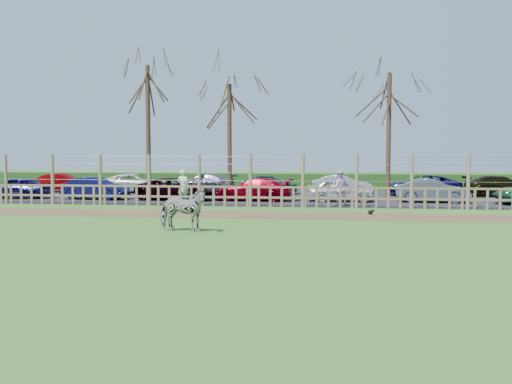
# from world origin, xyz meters

# --- Properties ---
(ground) EXTENTS (120.00, 120.00, 0.00)m
(ground) POSITION_xyz_m (0.00, 0.00, 0.00)
(ground) COLOR #5A9733
(ground) RESTS_ON ground
(dirt_strip) EXTENTS (34.00, 2.80, 0.01)m
(dirt_strip) POSITION_xyz_m (0.00, 4.50, 0.01)
(dirt_strip) COLOR brown
(dirt_strip) RESTS_ON ground
(asphalt) EXTENTS (44.00, 13.00, 0.04)m
(asphalt) POSITION_xyz_m (0.00, 14.50, 0.02)
(asphalt) COLOR #232326
(asphalt) RESTS_ON ground
(hedge) EXTENTS (46.00, 2.00, 1.10)m
(hedge) POSITION_xyz_m (0.00, 21.50, 0.55)
(hedge) COLOR #1E4716
(hedge) RESTS_ON ground
(fence) EXTENTS (30.16, 0.16, 2.50)m
(fence) POSITION_xyz_m (0.00, 8.00, 0.80)
(fence) COLOR brown
(fence) RESTS_ON ground
(tree_left) EXTENTS (4.80, 4.80, 7.88)m
(tree_left) POSITION_xyz_m (-6.50, 12.50, 5.62)
(tree_left) COLOR #3D2B1E
(tree_left) RESTS_ON ground
(tree_mid) EXTENTS (4.80, 4.80, 6.83)m
(tree_mid) POSITION_xyz_m (-2.00, 13.50, 4.87)
(tree_mid) COLOR #3D2B1E
(tree_mid) RESTS_ON ground
(tree_right) EXTENTS (4.80, 4.80, 7.35)m
(tree_right) POSITION_xyz_m (7.00, 14.00, 5.24)
(tree_right) COLOR #3D2B1E
(tree_right) RESTS_ON ground
(zebra) EXTENTS (1.79, 0.96, 1.45)m
(zebra) POSITION_xyz_m (-0.99, -0.81, 0.73)
(zebra) COLOR gray
(zebra) RESTS_ON ground
(visitor_a) EXTENTS (0.70, 0.54, 1.72)m
(visitor_a) POSITION_xyz_m (-3.47, 8.64, 0.90)
(visitor_a) COLOR #BCECB8
(visitor_a) RESTS_ON asphalt
(visitor_b) EXTENTS (0.94, 0.79, 1.72)m
(visitor_b) POSITION_xyz_m (4.21, 8.63, 0.90)
(visitor_b) COLOR silver
(visitor_b) RESTS_ON asphalt
(crow) EXTENTS (0.27, 0.20, 0.22)m
(crow) POSITION_xyz_m (5.48, 5.26, 0.11)
(crow) COLOR black
(crow) RESTS_ON ground
(car_0) EXTENTS (3.68, 1.88, 1.20)m
(car_0) POSITION_xyz_m (-13.55, 10.74, 0.64)
(car_0) COLOR #110E47
(car_0) RESTS_ON asphalt
(car_1) EXTENTS (3.77, 1.69, 1.20)m
(car_1) POSITION_xyz_m (-8.95, 10.75, 0.64)
(car_1) COLOR #10124F
(car_1) RESTS_ON asphalt
(car_2) EXTENTS (4.54, 2.55, 1.20)m
(car_2) POSITION_xyz_m (-4.45, 10.88, 0.64)
(car_2) COLOR black
(car_2) RESTS_ON asphalt
(car_3) EXTENTS (4.23, 1.92, 1.20)m
(car_3) POSITION_xyz_m (-0.27, 11.00, 0.64)
(car_3) COLOR maroon
(car_3) RESTS_ON asphalt
(car_4) EXTENTS (3.54, 1.45, 1.20)m
(car_4) POSITION_xyz_m (4.33, 11.09, 0.64)
(car_4) COLOR silver
(car_4) RESTS_ON asphalt
(car_5) EXTENTS (3.72, 1.53, 1.20)m
(car_5) POSITION_xyz_m (8.98, 11.20, 0.64)
(car_5) COLOR #505870
(car_5) RESTS_ON asphalt
(car_7) EXTENTS (3.75, 1.63, 1.20)m
(car_7) POSITION_xyz_m (-13.43, 15.95, 0.64)
(car_7) COLOR #8F0506
(car_7) RESTS_ON asphalt
(car_8) EXTENTS (4.36, 2.09, 1.20)m
(car_8) POSITION_xyz_m (-8.58, 16.08, 0.64)
(car_8) COLOR silver
(car_8) RESTS_ON asphalt
(car_9) EXTENTS (4.17, 1.77, 1.20)m
(car_9) POSITION_xyz_m (-4.27, 16.40, 0.64)
(car_9) COLOR #555369
(car_9) RESTS_ON asphalt
(car_10) EXTENTS (3.64, 1.75, 1.20)m
(car_10) POSITION_xyz_m (0.02, 16.18, 0.64)
(car_10) COLOR #13522B
(car_10) RESTS_ON asphalt
(car_11) EXTENTS (3.66, 1.33, 1.20)m
(car_11) POSITION_xyz_m (4.47, 15.66, 0.64)
(car_11) COLOR silver
(car_11) RESTS_ON asphalt
(car_12) EXTENTS (4.55, 2.55, 1.20)m
(car_12) POSITION_xyz_m (9.25, 16.16, 0.64)
(car_12) COLOR #150F4B
(car_12) RESTS_ON asphalt
(car_13) EXTENTS (4.16, 1.75, 1.20)m
(car_13) POSITION_xyz_m (13.58, 15.68, 0.64)
(car_13) COLOR black
(car_13) RESTS_ON asphalt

